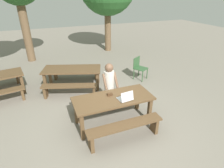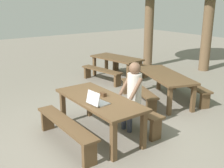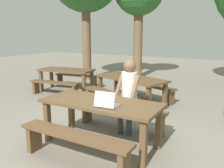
{
  "view_description": "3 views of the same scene",
  "coord_description": "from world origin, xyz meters",
  "px_view_note": "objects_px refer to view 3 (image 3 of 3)",
  "views": [
    {
      "loc": [
        -1.48,
        -3.66,
        3.14
      ],
      "look_at": [
        0.07,
        0.25,
        1.0
      ],
      "focal_mm": 29.62,
      "sensor_mm": 36.0,
      "label": 1
    },
    {
      "loc": [
        4.03,
        -2.66,
        2.52
      ],
      "look_at": [
        0.07,
        0.25,
        1.0
      ],
      "focal_mm": 43.81,
      "sensor_mm": 36.0,
      "label": 2
    },
    {
      "loc": [
        2.0,
        -3.16,
        1.84
      ],
      "look_at": [
        0.07,
        0.25,
        1.0
      ],
      "focal_mm": 38.01,
      "sensor_mm": 36.0,
      "label": 3
    }
  ],
  "objects_px": {
    "laptop": "(107,103)",
    "small_pouch": "(103,97)",
    "person_seated": "(128,90)",
    "picnic_table_mid": "(66,72)",
    "picnic_table_rear": "(130,81)",
    "picnic_table_front": "(101,107)"
  },
  "relations": [
    {
      "from": "picnic_table_front",
      "to": "laptop",
      "type": "bearing_deg",
      "value": -40.18
    },
    {
      "from": "picnic_table_front",
      "to": "laptop",
      "type": "xyz_separation_m",
      "value": [
        0.24,
        -0.2,
        0.17
      ]
    },
    {
      "from": "person_seated",
      "to": "picnic_table_rear",
      "type": "distance_m",
      "value": 1.87
    },
    {
      "from": "picnic_table_mid",
      "to": "laptop",
      "type": "bearing_deg",
      "value": -51.19
    },
    {
      "from": "picnic_table_mid",
      "to": "picnic_table_rear",
      "type": "relative_size",
      "value": 0.87
    },
    {
      "from": "picnic_table_mid",
      "to": "picnic_table_rear",
      "type": "bearing_deg",
      "value": -17.46
    },
    {
      "from": "picnic_table_front",
      "to": "laptop",
      "type": "relative_size",
      "value": 5.62
    },
    {
      "from": "person_seated",
      "to": "picnic_table_rear",
      "type": "relative_size",
      "value": 0.65
    },
    {
      "from": "small_pouch",
      "to": "picnic_table_mid",
      "type": "height_order",
      "value": "small_pouch"
    },
    {
      "from": "laptop",
      "to": "picnic_table_mid",
      "type": "bearing_deg",
      "value": -47.1
    },
    {
      "from": "picnic_table_front",
      "to": "person_seated",
      "type": "bearing_deg",
      "value": 75.95
    },
    {
      "from": "small_pouch",
      "to": "picnic_table_rear",
      "type": "relative_size",
      "value": 0.06
    },
    {
      "from": "laptop",
      "to": "small_pouch",
      "type": "relative_size",
      "value": 2.8
    },
    {
      "from": "person_seated",
      "to": "picnic_table_mid",
      "type": "height_order",
      "value": "person_seated"
    },
    {
      "from": "laptop",
      "to": "picnic_table_rear",
      "type": "distance_m",
      "value": 2.72
    },
    {
      "from": "picnic_table_front",
      "to": "picnic_table_rear",
      "type": "bearing_deg",
      "value": 103.78
    },
    {
      "from": "laptop",
      "to": "person_seated",
      "type": "height_order",
      "value": "person_seated"
    },
    {
      "from": "picnic_table_front",
      "to": "picnic_table_rear",
      "type": "height_order",
      "value": "picnic_table_front"
    },
    {
      "from": "small_pouch",
      "to": "person_seated",
      "type": "relative_size",
      "value": 0.09
    },
    {
      "from": "small_pouch",
      "to": "picnic_table_rear",
      "type": "height_order",
      "value": "small_pouch"
    },
    {
      "from": "laptop",
      "to": "small_pouch",
      "type": "xyz_separation_m",
      "value": [
        -0.28,
        0.33,
        -0.02
      ]
    },
    {
      "from": "small_pouch",
      "to": "picnic_table_mid",
      "type": "xyz_separation_m",
      "value": [
        -3.01,
        2.6,
        -0.19
      ]
    }
  ]
}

